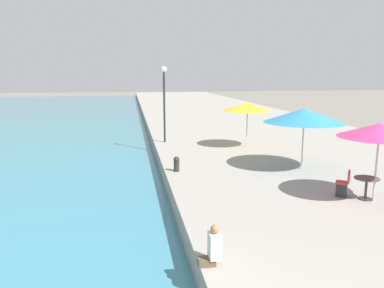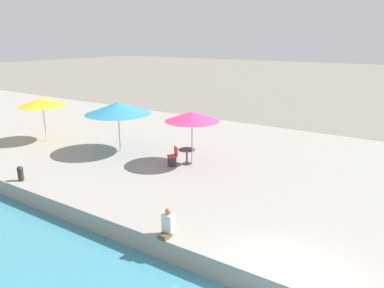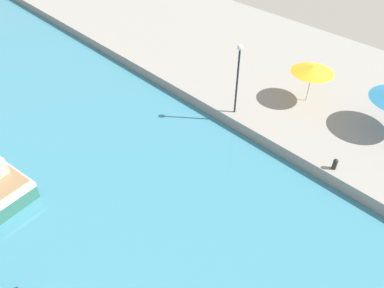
{
  "view_description": "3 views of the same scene",
  "coord_description": "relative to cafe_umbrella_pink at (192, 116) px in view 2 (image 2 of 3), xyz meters",
  "views": [
    {
      "loc": [
        -1.39,
        -3.55,
        4.85
      ],
      "look_at": [
        1.5,
        13.85,
        1.53
      ],
      "focal_mm": 35.0,
      "sensor_mm": 36.0,
      "label": 1
    },
    {
      "loc": [
        -7.85,
        -2.51,
        6.62
      ],
      "look_at": [
        6.41,
        7.06,
        1.73
      ],
      "focal_mm": 35.0,
      "sensor_mm": 36.0,
      "label": 2
    },
    {
      "loc": [
        -14.8,
        6.71,
        14.36
      ],
      "look_at": [
        -4.0,
        18.0,
        1.33
      ],
      "focal_mm": 35.0,
      "sensor_mm": 36.0,
      "label": 3
    }
  ],
  "objects": [
    {
      "name": "mooring_bollard",
      "position": [
        -5.91,
        4.84,
        -2.0
      ],
      "size": [
        0.26,
        0.26,
        0.65
      ],
      "color": "#2D2823",
      "rests_on": "quay_promenade"
    },
    {
      "name": "cafe_chair_left",
      "position": [
        -0.74,
        0.62,
        -2.02
      ],
      "size": [
        0.58,
        0.58,
        0.91
      ],
      "rotation": [
        0.0,
        0.0,
        0.94
      ],
      "color": "#2D2D33",
      "rests_on": "quay_promenade"
    },
    {
      "name": "cafe_umbrella_striped",
      "position": [
        -1.31,
        9.53,
        -0.04
      ],
      "size": [
        2.71,
        2.71,
        2.54
      ],
      "color": "#B7B7B7",
      "rests_on": "quay_promenade"
    },
    {
      "name": "cafe_table",
      "position": [
        -0.16,
        0.19,
        -1.81
      ],
      "size": [
        0.8,
        0.8,
        0.74
      ],
      "color": "#333338",
      "rests_on": "quay_promenade"
    },
    {
      "name": "person_at_quay",
      "position": [
        -6.11,
        -3.21,
        -1.94
      ],
      "size": [
        0.5,
        0.36,
        0.92
      ],
      "color": "brown",
      "rests_on": "quay_promenade"
    },
    {
      "name": "cafe_umbrella_pink",
      "position": [
        0.0,
        0.0,
        0.0
      ],
      "size": [
        2.6,
        2.6,
        2.58
      ],
      "color": "#B7B7B7",
      "rests_on": "quay_promenade"
    },
    {
      "name": "cafe_umbrella_white",
      "position": [
        -0.44,
        4.34,
        0.01
      ],
      "size": [
        3.46,
        3.46,
        2.66
      ],
      "color": "#B7B7B7",
      "rests_on": "quay_promenade"
    }
  ]
}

